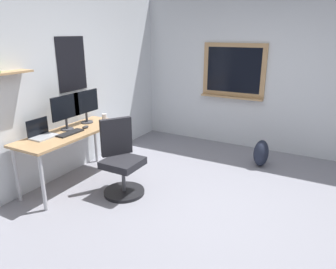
% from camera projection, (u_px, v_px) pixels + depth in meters
% --- Properties ---
extents(ground_plane, '(5.20, 5.20, 0.00)m').
position_uv_depth(ground_plane, '(223.00, 217.00, 3.51)').
color(ground_plane, gray).
rests_on(ground_plane, ground).
extents(wall_back, '(5.00, 0.30, 2.60)m').
position_uv_depth(wall_back, '(54.00, 84.00, 4.22)').
color(wall_back, silver).
rests_on(wall_back, ground).
extents(wall_right, '(0.22, 5.00, 2.60)m').
position_uv_depth(wall_right, '(276.00, 75.00, 5.16)').
color(wall_right, silver).
rests_on(wall_right, ground).
extents(desk, '(1.53, 0.57, 0.73)m').
position_uv_depth(desk, '(71.00, 137.00, 4.14)').
color(desk, tan).
rests_on(desk, ground).
extents(office_chair, '(0.56, 0.57, 0.95)m').
position_uv_depth(office_chair, '(121.00, 162.00, 3.96)').
color(office_chair, black).
rests_on(office_chair, ground).
extents(laptop, '(0.31, 0.21, 0.23)m').
position_uv_depth(laptop, '(41.00, 133.00, 3.88)').
color(laptop, '#ADAFB5').
rests_on(laptop, desk).
extents(monitor_primary, '(0.46, 0.17, 0.46)m').
position_uv_depth(monitor_primary, '(66.00, 110.00, 4.11)').
color(monitor_primary, '#38383D').
rests_on(monitor_primary, desk).
extents(monitor_secondary, '(0.46, 0.17, 0.46)m').
position_uv_depth(monitor_secondary, '(86.00, 104.00, 4.42)').
color(monitor_secondary, '#38383D').
rests_on(monitor_secondary, desk).
extents(keyboard, '(0.37, 0.13, 0.02)m').
position_uv_depth(keyboard, '(70.00, 133.00, 4.02)').
color(keyboard, black).
rests_on(keyboard, desk).
extents(computer_mouse, '(0.10, 0.06, 0.03)m').
position_uv_depth(computer_mouse, '(85.00, 127.00, 4.25)').
color(computer_mouse, '#262628').
rests_on(computer_mouse, desk).
extents(coffee_mug, '(0.08, 0.08, 0.09)m').
position_uv_depth(coffee_mug, '(104.00, 117.00, 4.65)').
color(coffee_mug, silver).
rests_on(coffee_mug, desk).
extents(backpack, '(0.32, 0.22, 0.41)m').
position_uv_depth(backpack, '(261.00, 153.00, 4.81)').
color(backpack, '#1E2333').
rests_on(backpack, ground).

